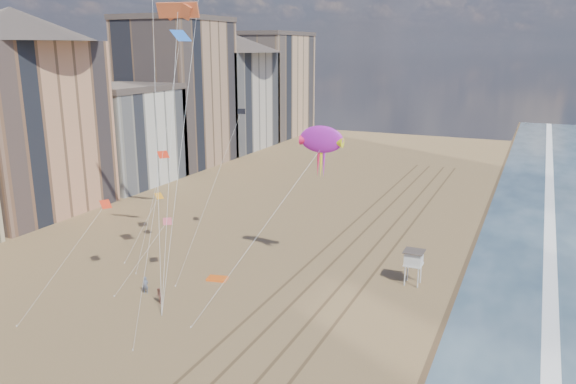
{
  "coord_description": "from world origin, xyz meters",
  "views": [
    {
      "loc": [
        20.56,
        -22.23,
        23.23
      ],
      "look_at": [
        -1.16,
        26.0,
        9.5
      ],
      "focal_mm": 35.0,
      "sensor_mm": 36.0,
      "label": 1
    }
  ],
  "objects_px": {
    "grounded_kite": "(217,279)",
    "lifeguard_stand": "(414,259)",
    "kite_flyer_a": "(145,285)",
    "show_kite": "(321,140)",
    "kite_flyer_b": "(159,296)"
  },
  "relations": [
    {
      "from": "kite_flyer_a",
      "to": "kite_flyer_b",
      "type": "height_order",
      "value": "kite_flyer_a"
    },
    {
      "from": "kite_flyer_b",
      "to": "lifeguard_stand",
      "type": "bearing_deg",
      "value": 86.99
    },
    {
      "from": "lifeguard_stand",
      "to": "kite_flyer_a",
      "type": "distance_m",
      "value": 26.54
    },
    {
      "from": "grounded_kite",
      "to": "kite_flyer_a",
      "type": "bearing_deg",
      "value": -141.3
    },
    {
      "from": "kite_flyer_a",
      "to": "show_kite",
      "type": "bearing_deg",
      "value": 19.87
    },
    {
      "from": "lifeguard_stand",
      "to": "kite_flyer_b",
      "type": "relative_size",
      "value": 2.34
    },
    {
      "from": "show_kite",
      "to": "kite_flyer_a",
      "type": "xyz_separation_m",
      "value": [
        -13.74,
        -11.16,
        -13.48
      ]
    },
    {
      "from": "grounded_kite",
      "to": "lifeguard_stand",
      "type": "bearing_deg",
      "value": 9.06
    },
    {
      "from": "lifeguard_stand",
      "to": "kite_flyer_b",
      "type": "distance_m",
      "value": 25.06
    },
    {
      "from": "grounded_kite",
      "to": "kite_flyer_a",
      "type": "relative_size",
      "value": 1.2
    },
    {
      "from": "lifeguard_stand",
      "to": "kite_flyer_b",
      "type": "height_order",
      "value": "lifeguard_stand"
    },
    {
      "from": "kite_flyer_b",
      "to": "show_kite",
      "type": "bearing_deg",
      "value": 100.67
    },
    {
      "from": "show_kite",
      "to": "kite_flyer_a",
      "type": "distance_m",
      "value": 22.25
    },
    {
      "from": "grounded_kite",
      "to": "kite_flyer_a",
      "type": "height_order",
      "value": "kite_flyer_a"
    },
    {
      "from": "lifeguard_stand",
      "to": "show_kite",
      "type": "bearing_deg",
      "value": -170.12
    }
  ]
}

